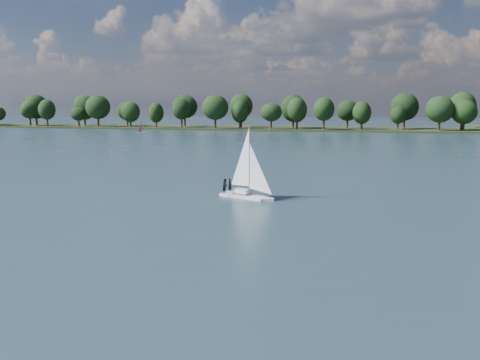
{
  "coord_description": "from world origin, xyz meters",
  "views": [
    {
      "loc": [
        8.26,
        -24.47,
        10.87
      ],
      "look_at": [
        -6.96,
        32.73,
        2.5
      ],
      "focal_mm": 40.0,
      "sensor_mm": 36.0,
      "label": 1
    }
  ],
  "objects": [
    {
      "name": "ground",
      "position": [
        0.0,
        100.0,
        0.0
      ],
      "size": [
        700.0,
        700.0,
        0.0
      ],
      "primitive_type": "plane",
      "color": "#233342",
      "rests_on": "ground"
    },
    {
      "name": "sailboat",
      "position": [
        -7.17,
        35.45,
        2.44
      ],
      "size": [
        6.86,
        4.25,
        8.75
      ],
      "rotation": [
        0.0,
        0.0,
        -0.39
      ],
      "color": "white",
      "rests_on": "ground"
    },
    {
      "name": "dinghy_pink",
      "position": [
        -80.78,
        164.09,
        1.21
      ],
      "size": [
        3.3,
        2.97,
        5.12
      ],
      "rotation": [
        0.0,
        0.0,
        0.66
      ],
      "color": "silver",
      "rests_on": "ground"
    },
    {
      "name": "treeline",
      "position": [
        -16.21,
        208.39,
        8.21
      ],
      "size": [
        562.4,
        74.28,
        17.68
      ],
      "color": "black",
      "rests_on": "ground"
    },
    {
      "name": "pontoon",
      "position": [
        -165.59,
        192.87,
        0.0
      ],
      "size": [
        4.27,
        2.61,
        0.5
      ],
      "primitive_type": "cube",
      "rotation": [
        0.0,
        0.0,
        0.16
      ],
      "color": "slate",
      "rests_on": "ground"
    },
    {
      "name": "far_shore",
      "position": [
        0.0,
        212.0,
        0.0
      ],
      "size": [
        660.0,
        40.0,
        1.5
      ],
      "primitive_type": "cube",
      "color": "black",
      "rests_on": "ground"
    }
  ]
}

